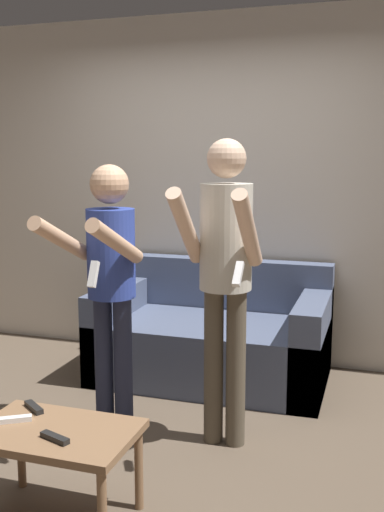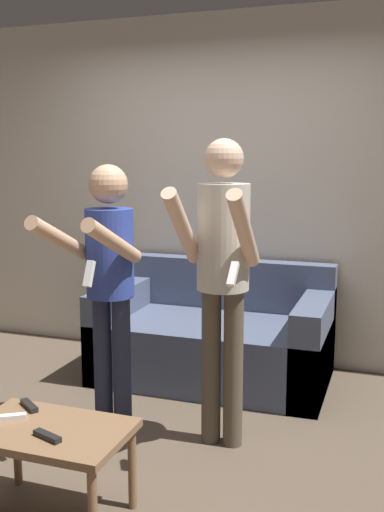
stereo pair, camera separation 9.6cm
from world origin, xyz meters
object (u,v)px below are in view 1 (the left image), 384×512
Objects in this scene: remote_near at (55,438)px; remote_mid at (15,419)px; person_standing_right at (225,262)px; person_standing_left at (109,270)px; coffee_table at (56,441)px; couch at (213,339)px; remote_far at (34,407)px.

remote_mid is (-0.27, 0.10, 0.00)m from remote_near.
person_standing_right reaches higher than remote_mid.
person_standing_left reaches higher than coffee_table.
couch is 10.76× the size of remote_near.
remote_mid is at bearing 158.72° from remote_near.
coffee_table is at bearing -36.50° from remote_far.
person_standing_left is 0.69m from person_standing_right.
coffee_table is at bearing -119.50° from person_standing_right.
coffee_table is (0.16, -0.92, -0.59)m from person_standing_left.
person_standing_right is 1.32m from remote_mid.
remote_far is at bearing -102.30° from couch.
coffee_table is 0.26m from remote_far.
person_standing_left is at bearing -179.17° from person_standing_right.
remote_near is at bearing -21.28° from remote_mid.
person_standing_right is 1.22m from remote_far.
remote_near is at bearing -78.06° from person_standing_left.
remote_near is 0.29m from remote_mid.
person_standing_right is 11.70× the size of remote_mid.
couch reaches higher than coffee_table.
person_standing_right reaches higher than person_standing_left.
couch reaches higher than remote_far.
person_standing_left is at bearing 86.62° from remote_mid.
person_standing_left reaches higher than remote_near.
person_standing_right is 1.26m from coffee_table.
couch is at bearing 84.62° from coffee_table.
remote_near is 1.07× the size of remote_far.
remote_far reaches higher than coffee_table.
remote_near is 1.05× the size of remote_mid.
couch reaches higher than remote_mid.
couch is at bearing 77.70° from remote_far.
coffee_table is at bearing -80.00° from person_standing_left.
person_standing_left is 10.75× the size of remote_mid.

